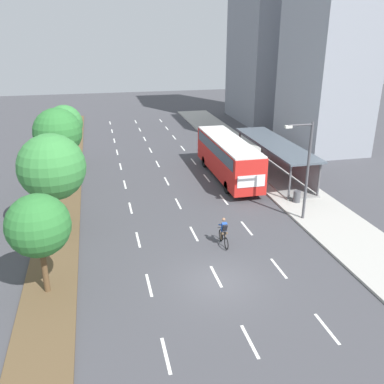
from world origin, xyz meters
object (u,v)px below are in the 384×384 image
trash_bin (297,196)px  median_tree_third (58,132)px  median_tree_second (52,167)px  median_tree_fourth (65,123)px  bus_shelter (277,155)px  bus (228,155)px  median_tree_nearest (38,226)px  cyclist (224,233)px  streetlight (306,165)px

trash_bin → median_tree_third: bearing=159.9°
median_tree_second → median_tree_fourth: size_ratio=1.10×
trash_bin → median_tree_second: bearing=-177.5°
median_tree_third → median_tree_fourth: (0.10, 6.83, -0.71)m
bus_shelter → median_tree_second: size_ratio=1.96×
median_tree_second → trash_bin: median_tree_second is taller
bus → median_tree_second: 15.53m
bus → median_tree_second: bearing=-151.3°
median_tree_nearest → median_tree_second: (0.16, 6.83, 0.64)m
bus → cyclist: bearing=-108.6°
bus → median_tree_third: median_tree_third is taller
median_tree_second → median_tree_third: size_ratio=0.95×
bus → streetlight: streetlight is taller
bus → median_tree_second: median_tree_second is taller
trash_bin → median_tree_fourth: bearing=142.1°
cyclist → median_tree_third: bearing=131.4°
median_tree_nearest → streetlight: bearing=17.1°
cyclist → trash_bin: size_ratio=2.14×
median_tree_second → streetlight: 15.77m
bus → streetlight: size_ratio=1.74×
bus → trash_bin: bearing=-64.3°
median_tree_nearest → streetlight: size_ratio=0.77×
streetlight → cyclist: bearing=-160.5°
bus_shelter → median_tree_third: bearing=-179.8°
median_tree_nearest → median_tree_fourth: bearing=89.3°
cyclist → median_tree_fourth: bearing=118.2°
median_tree_nearest → trash_bin: 18.70m
median_tree_third → streetlight: bearing=-29.3°
median_tree_nearest → bus_shelter: bearing=37.4°
bus_shelter → median_tree_fourth: median_tree_fourth is taller
median_tree_fourth → trash_bin: 21.33m
bus_shelter → trash_bin: (-1.08, -6.16, -1.29)m
bus_shelter → median_tree_third: size_ratio=1.86×
median_tree_third → trash_bin: size_ratio=7.67×
cyclist → streetlight: (6.03, 2.13, 3.10)m
median_tree_third → median_tree_fourth: median_tree_third is taller
median_tree_third → median_tree_fourth: 6.87m
median_tree_third → median_tree_fourth: bearing=89.1°
streetlight → trash_bin: 4.39m
cyclist → median_tree_second: 11.01m
cyclist → median_tree_second: (-9.62, 4.09, 3.47)m
cyclist → median_tree_second: size_ratio=0.29×
bus → median_tree_nearest: bearing=-133.8°
bus_shelter → median_tree_second: bearing=-158.8°
bus → median_tree_fourth: median_tree_fourth is taller
cyclist → median_tree_nearest: median_tree_nearest is taller
median_tree_second → median_tree_third: 6.85m
median_tree_fourth → median_tree_second: bearing=-90.3°
median_tree_second → trash_bin: bearing=2.5°
median_tree_fourth → trash_bin: size_ratio=6.60×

